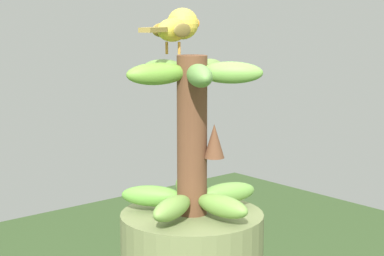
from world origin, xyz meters
The scene contains 2 objects.
banana_bunch centered at (0.00, 0.00, 1.42)m, with size 0.25×0.26×0.28m.
perched_bird centered at (-0.05, 0.01, 1.61)m, with size 0.10×0.19×0.08m.
Camera 1 is at (0.88, -0.76, 1.63)m, focal length 63.15 mm.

